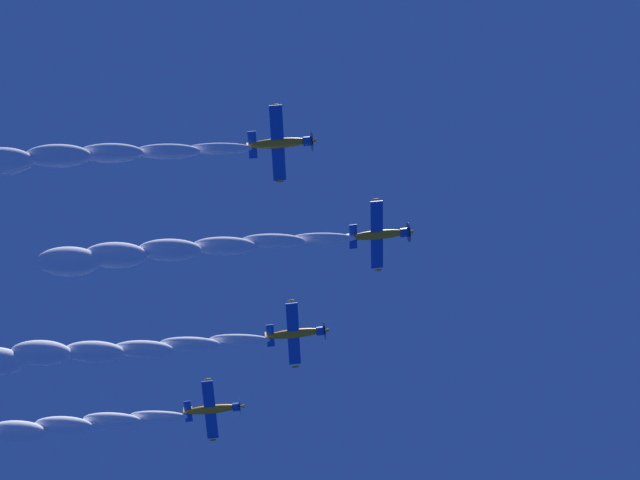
{
  "coord_description": "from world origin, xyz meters",
  "views": [
    {
      "loc": [
        28.71,
        -15.12,
        1.93
      ],
      "look_at": [
        -0.29,
        -3.82,
        93.16
      ],
      "focal_mm": 44.42,
      "sensor_mm": 36.0,
      "label": 1
    }
  ],
  "objects_px": {
    "airplane_left_wingman": "(297,333)",
    "airplane_lead": "(380,235)",
    "airplane_slot_tail": "(214,409)",
    "airplane_right_wingman": "(282,143)"
  },
  "relations": [
    {
      "from": "airplane_left_wingman",
      "to": "airplane_lead",
      "type": "bearing_deg",
      "value": 17.19
    },
    {
      "from": "airplane_left_wingman",
      "to": "airplane_slot_tail",
      "type": "height_order",
      "value": "airplane_slot_tail"
    },
    {
      "from": "airplane_right_wingman",
      "to": "airplane_slot_tail",
      "type": "distance_m",
      "value": 38.16
    },
    {
      "from": "airplane_lead",
      "to": "airplane_slot_tail",
      "type": "height_order",
      "value": "airplane_slot_tail"
    },
    {
      "from": "airplane_lead",
      "to": "airplane_left_wingman",
      "type": "distance_m",
      "value": 16.9
    },
    {
      "from": "airplane_left_wingman",
      "to": "airplane_right_wingman",
      "type": "height_order",
      "value": "airplane_left_wingman"
    },
    {
      "from": "airplane_left_wingman",
      "to": "airplane_slot_tail",
      "type": "xyz_separation_m",
      "value": [
        -15.06,
        -6.34,
        0.93
      ]
    },
    {
      "from": "airplane_left_wingman",
      "to": "airplane_right_wingman",
      "type": "xyz_separation_m",
      "value": [
        22.82,
        -10.56,
        -0.81
      ]
    },
    {
      "from": "airplane_lead",
      "to": "airplane_left_wingman",
      "type": "xyz_separation_m",
      "value": [
        -16.13,
        -4.99,
        -0.68
      ]
    },
    {
      "from": "airplane_left_wingman",
      "to": "airplane_right_wingman",
      "type": "distance_m",
      "value": 25.16
    }
  ]
}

